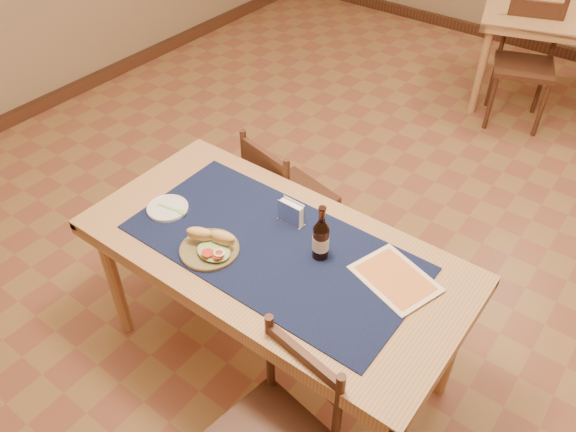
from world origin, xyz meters
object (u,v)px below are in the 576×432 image
Objects in this scene: chair_main_far at (286,198)px; napkin_holder at (291,213)px; beer_bottle at (321,239)px; main_table at (274,262)px; sandwich_plate at (211,247)px.

napkin_holder reaches higher than chair_main_far.
main_table is at bearing -158.61° from beer_bottle.
main_table is at bearing -79.07° from napkin_holder.
beer_bottle is 2.05× the size of napkin_holder.
beer_bottle is at bearing 33.62° from sandwich_plate.
napkin_holder is (-0.21, 0.09, -0.04)m from beer_bottle.
main_table is 0.22m from napkin_holder.
beer_bottle reaches higher than sandwich_plate.
sandwich_plate reaches higher than main_table.
chair_main_far is at bearing 123.12° from main_table.
main_table is 6.41× the size of beer_bottle.
beer_bottle is at bearing -42.52° from chair_main_far.
chair_main_far is at bearing 137.48° from beer_bottle.
main_table is 0.27m from beer_bottle.
sandwich_plate reaches higher than chair_main_far.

